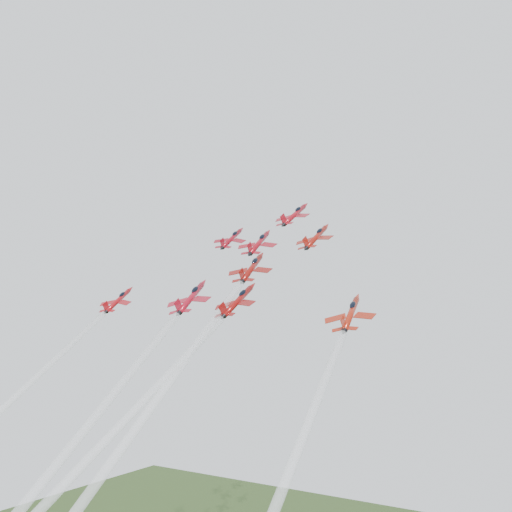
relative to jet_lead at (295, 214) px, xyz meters
The scene contains 7 objects.
jet_lead is the anchor object (origin of this frame).
jet_row2_left 17.50m from the jet_lead, 144.30° to the right, with size 9.21×11.54×8.16m.
jet_row2_center 15.89m from the jet_lead, 101.78° to the right, with size 10.23×12.82×9.06m.
jet_row2_right 19.76m from the jet_lead, 45.51° to the right, with size 9.67×12.12×8.56m.
jet_center 79.32m from the jet_lead, 88.07° to the right, with size 10.41×94.60×64.48m.
jet_rear_left 92.39m from the jet_lead, 95.00° to the right, with size 10.62×96.49×65.76m.
jet_rear_right 90.06m from the jet_lead, 85.17° to the right, with size 9.75×88.59×60.38m.
Camera 1 is at (68.47, -105.94, 126.09)m, focal length 40.00 mm.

